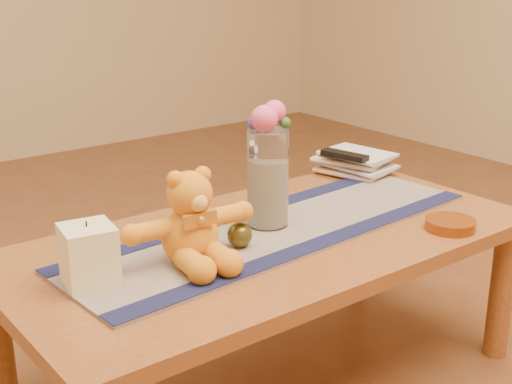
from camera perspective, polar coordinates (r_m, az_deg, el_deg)
floor at (r=2.05m, az=1.14°, el=-15.26°), size 5.50×5.50×0.00m
coffee_table_top at (r=1.85m, az=1.23°, el=-4.11°), size 1.40×0.70×0.04m
table_leg_fr at (r=2.21m, az=19.25°, el=-7.67°), size 0.07×0.07×0.41m
table_leg_br at (r=2.54m, az=8.36°, el=-3.40°), size 0.07×0.07×0.41m
persian_runner at (r=1.87m, az=1.78°, el=-3.06°), size 1.22×0.43×0.01m
runner_border_near at (r=1.78m, az=4.99°, el=-4.18°), size 1.20×0.14×0.00m
runner_border_far at (r=1.97m, az=-1.10°, el=-1.77°), size 1.20×0.14×0.00m
teddy_bear at (r=1.65m, az=-5.41°, el=-2.08°), size 0.34×0.29×0.21m
pillar_candle at (r=1.58m, az=-13.39°, el=-4.97°), size 0.13×0.13×0.13m
candle_wick at (r=1.56m, az=-13.58°, el=-2.52°), size 0.00×0.00×0.01m
glass_vase at (r=1.85m, az=0.96°, el=1.11°), size 0.11×0.11×0.26m
potpourri_fill at (r=1.87m, az=0.95°, el=-0.03°), size 0.09×0.09×0.18m
rose_left at (r=1.79m, az=0.69°, el=5.97°), size 0.07×0.07×0.07m
rose_right at (r=1.83m, az=1.51°, el=6.53°), size 0.06×0.06×0.06m
blue_flower_back at (r=1.85m, az=0.55°, el=6.11°), size 0.04×0.04×0.04m
blue_flower_side at (r=1.81m, az=-0.16°, el=5.62°), size 0.04×0.04×0.04m
leaf_sprig at (r=1.82m, az=2.37°, el=5.63°), size 0.03×0.03×0.03m
bronze_ball at (r=1.74m, az=-1.33°, el=-3.49°), size 0.08×0.08×0.06m
book_bottom at (r=2.32m, az=6.90°, el=1.24°), size 0.22×0.26×0.02m
book_lower at (r=2.31m, az=7.07°, el=1.70°), size 0.19×0.24×0.02m
book_upper at (r=2.30m, az=6.79°, el=2.13°), size 0.23×0.26×0.02m
book_top at (r=2.30m, az=7.05°, el=2.61°), size 0.20×0.25×0.02m
tv_remote at (r=2.29m, az=7.18°, el=2.98°), size 0.08×0.17×0.02m
amber_dish at (r=1.95m, az=15.46°, el=-2.54°), size 0.18×0.18×0.03m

